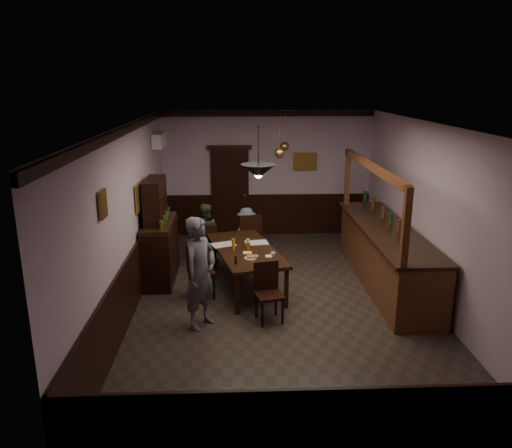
{
  "coord_description": "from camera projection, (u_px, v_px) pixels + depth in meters",
  "views": [
    {
      "loc": [
        -0.78,
        -7.83,
        3.66
      ],
      "look_at": [
        -0.4,
        0.87,
        1.15
      ],
      "focal_mm": 35.0,
      "sensor_mm": 36.0,
      "label": 1
    }
  ],
  "objects": [
    {
      "name": "beer_glass",
      "position": [
        233.0,
        244.0,
        8.9
      ],
      "size": [
        0.06,
        0.06,
        0.2
      ],
      "primitive_type": "cylinder",
      "color": "#BF721E",
      "rests_on": "dining_table"
    },
    {
      "name": "newspaper_left",
      "position": [
        223.0,
        245.0,
        9.18
      ],
      "size": [
        0.5,
        0.44,
        0.01
      ],
      "primitive_type": "cube",
      "rotation": [
        0.0,
        0.0,
        0.39
      ],
      "color": "silver",
      "rests_on": "dining_table"
    },
    {
      "name": "pastry_ring_a",
      "position": [
        250.0,
        257.0,
        8.47
      ],
      "size": [
        0.13,
        0.13,
        0.04
      ],
      "primitive_type": "torus",
      "color": "#C68C47",
      "rests_on": "pastry_plate"
    },
    {
      "name": "chair_far_left",
      "position": [
        207.0,
        243.0,
        10.1
      ],
      "size": [
        0.45,
        0.45,
        0.88
      ],
      "rotation": [
        0.0,
        0.0,
        3.33
      ],
      "color": "black",
      "rests_on": "ground"
    },
    {
      "name": "door_back",
      "position": [
        230.0,
        193.0,
        12.03
      ],
      "size": [
        0.9,
        0.06,
        2.1
      ],
      "primitive_type": "cube",
      "color": "black",
      "rests_on": "ground"
    },
    {
      "name": "chair_far_right",
      "position": [
        250.0,
        236.0,
        10.32
      ],
      "size": [
        0.53,
        0.53,
        1.04
      ],
      "rotation": [
        0.0,
        0.0,
        3.33
      ],
      "color": "black",
      "rests_on": "ground"
    },
    {
      "name": "soda_can",
      "position": [
        249.0,
        247.0,
        8.9
      ],
      "size": [
        0.07,
        0.07,
        0.12
      ],
      "primitive_type": "cylinder",
      "color": "orange",
      "rests_on": "dining_table"
    },
    {
      "name": "picture_left_small",
      "position": [
        103.0,
        204.0,
        6.33
      ],
      "size": [
        0.04,
        0.28,
        0.36
      ],
      "color": "olive",
      "rests_on": "ground"
    },
    {
      "name": "pastry_ring_b",
      "position": [
        255.0,
        256.0,
        8.48
      ],
      "size": [
        0.13,
        0.13,
        0.04
      ],
      "primitive_type": "torus",
      "color": "#C68C47",
      "rests_on": "pastry_plate"
    },
    {
      "name": "saucer",
      "position": [
        269.0,
        256.0,
        8.57
      ],
      "size": [
        0.15,
        0.15,
        0.01
      ],
      "primitive_type": "cylinder",
      "color": "white",
      "rests_on": "dining_table"
    },
    {
      "name": "newspaper_right",
      "position": [
        257.0,
        243.0,
        9.29
      ],
      "size": [
        0.46,
        0.36,
        0.01
      ],
      "primitive_type": "cube",
      "rotation": [
        0.0,
        0.0,
        0.14
      ],
      "color": "silver",
      "rests_on": "dining_table"
    },
    {
      "name": "picture_back",
      "position": [
        305.0,
        162.0,
        11.91
      ],
      "size": [
        0.55,
        0.04,
        0.42
      ],
      "color": "olive",
      "rests_on": "ground"
    },
    {
      "name": "person_standing",
      "position": [
        200.0,
        273.0,
        7.51
      ],
      "size": [
        0.7,
        0.76,
        1.74
      ],
      "primitive_type": "imported",
      "rotation": [
        0.0,
        0.0,
        0.99
      ],
      "color": "#545660",
      "rests_on": "ground"
    },
    {
      "name": "room",
      "position": [
        283.0,
        218.0,
        8.15
      ],
      "size": [
        5.01,
        8.01,
        3.01
      ],
      "color": "#2D2621",
      "rests_on": "ground"
    },
    {
      "name": "dining_table",
      "position": [
        245.0,
        252.0,
        9.0
      ],
      "size": [
        1.51,
        2.38,
        0.75
      ],
      "rotation": [
        0.0,
        0.0,
        0.25
      ],
      "color": "black",
      "rests_on": "ground"
    },
    {
      "name": "pendant_brass_mid",
      "position": [
        279.0,
        153.0,
        9.76
      ],
      "size": [
        0.2,
        0.2,
        0.81
      ],
      "color": "#BF8C3F",
      "rests_on": "ground"
    },
    {
      "name": "person_seated_right",
      "position": [
        246.0,
        233.0,
        10.59
      ],
      "size": [
        0.8,
        0.6,
        1.1
      ],
      "primitive_type": "imported",
      "rotation": [
        0.0,
        0.0,
        3.44
      ],
      "color": "slate",
      "rests_on": "ground"
    },
    {
      "name": "ac_unit",
      "position": [
        159.0,
        140.0,
        10.57
      ],
      "size": [
        0.2,
        0.85,
        0.3
      ],
      "color": "white",
      "rests_on": "ground"
    },
    {
      "name": "person_seated_left",
      "position": [
        205.0,
        233.0,
        10.32
      ],
      "size": [
        0.62,
        0.49,
        1.25
      ],
      "primitive_type": "imported",
      "rotation": [
        0.0,
        0.0,
        3.11
      ],
      "color": "#434C2E",
      "rests_on": "ground"
    },
    {
      "name": "sideboard",
      "position": [
        159.0,
        240.0,
        9.35
      ],
      "size": [
        0.53,
        1.48,
        1.95
      ],
      "color": "black",
      "rests_on": "ground"
    },
    {
      "name": "napkin",
      "position": [
        247.0,
        253.0,
        8.76
      ],
      "size": [
        0.18,
        0.18,
        0.0
      ],
      "primitive_type": "cube",
      "rotation": [
        0.0,
        0.0,
        0.25
      ],
      "color": "#F2B959",
      "rests_on": "dining_table"
    },
    {
      "name": "pepper_mill",
      "position": [
        236.0,
        260.0,
        8.21
      ],
      "size": [
        0.04,
        0.04,
        0.14
      ],
      "primitive_type": "cylinder",
      "color": "black",
      "rests_on": "dining_table"
    },
    {
      "name": "water_glass",
      "position": [
        248.0,
        243.0,
        9.05
      ],
      "size": [
        0.06,
        0.06,
        0.15
      ],
      "primitive_type": "cylinder",
      "color": "silver",
      "rests_on": "dining_table"
    },
    {
      "name": "bar_counter",
      "position": [
        386.0,
        254.0,
        9.21
      ],
      "size": [
        0.94,
        4.04,
        2.27
      ],
      "color": "#552A16",
      "rests_on": "ground"
    },
    {
      "name": "pastry_plate",
      "position": [
        251.0,
        258.0,
        8.48
      ],
      "size": [
        0.22,
        0.22,
        0.01
      ],
      "primitive_type": "cylinder",
      "color": "white",
      "rests_on": "dining_table"
    },
    {
      "name": "chair_near",
      "position": [
        268.0,
        289.0,
        7.83
      ],
      "size": [
        0.49,
        0.49,
        0.94
      ],
      "rotation": [
        0.0,
        0.0,
        0.24
      ],
      "color": "black",
      "rests_on": "ground"
    },
    {
      "name": "picture_left_large",
      "position": [
        140.0,
        197.0,
        8.76
      ],
      "size": [
        0.04,
        0.62,
        0.48
      ],
      "color": "olive",
      "rests_on": "ground"
    },
    {
      "name": "chair_side",
      "position": [
        196.0,
        268.0,
        8.59
      ],
      "size": [
        0.53,
        0.53,
        1.02
      ],
      "rotation": [
        0.0,
        0.0,
        1.81
      ],
      "color": "black",
      "rests_on": "ground"
    },
    {
      "name": "coffee_cup",
      "position": [
        273.0,
        254.0,
        8.53
      ],
      "size": [
        0.1,
        0.1,
        0.07
      ],
      "primitive_type": "imported",
      "rotation": [
        0.0,
        0.0,
        0.25
      ],
      "color": "white",
      "rests_on": "saucer"
    },
    {
      "name": "pendant_brass_far",
      "position": [
        285.0,
        146.0,
        10.74
      ],
      "size": [
        0.2,
        0.2,
        0.81
      ],
      "color": "#BF8C3F",
      "rests_on": "ground"
    },
    {
      "name": "pendant_iron",
      "position": [
        258.0,
        171.0,
        7.82
      ],
      "size": [
        0.56,
        0.56,
        0.82
      ],
      "color": "black",
      "rests_on": "ground"
    }
  ]
}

